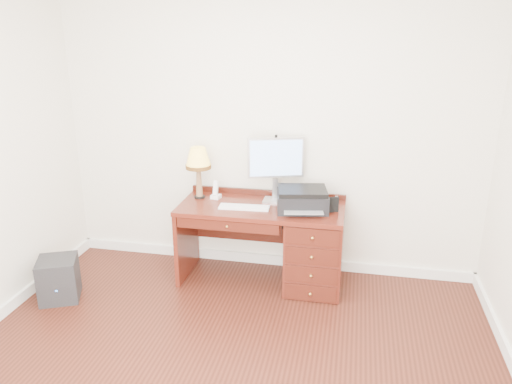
% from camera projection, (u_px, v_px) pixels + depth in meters
% --- Properties ---
extents(ground, '(4.00, 4.00, 0.00)m').
position_uv_depth(ground, '(223.00, 375.00, 3.48)').
color(ground, black).
rests_on(ground, ground).
extents(room_shell, '(4.00, 4.00, 4.00)m').
position_uv_depth(room_shell, '(243.00, 319.00, 4.05)').
color(room_shell, silver).
rests_on(room_shell, ground).
extents(desk, '(1.50, 0.67, 0.75)m').
position_uv_depth(desk, '(296.00, 242.00, 4.59)').
color(desk, '#571C12').
rests_on(desk, ground).
extents(monitor, '(0.51, 0.25, 0.60)m').
position_uv_depth(monitor, '(277.00, 161.00, 4.56)').
color(monitor, silver).
rests_on(monitor, desk).
extents(keyboard, '(0.46, 0.16, 0.02)m').
position_uv_depth(keyboard, '(244.00, 207.00, 4.48)').
color(keyboard, white).
rests_on(keyboard, desk).
extents(mouse_pad, '(0.20, 0.20, 0.04)m').
position_uv_depth(mouse_pad, '(293.00, 210.00, 4.39)').
color(mouse_pad, black).
rests_on(mouse_pad, desk).
extents(printer, '(0.50, 0.42, 0.20)m').
position_uv_depth(printer, '(302.00, 199.00, 4.41)').
color(printer, black).
rests_on(printer, desk).
extents(leg_lamp, '(0.24, 0.24, 0.49)m').
position_uv_depth(leg_lamp, '(198.00, 161.00, 4.63)').
color(leg_lamp, black).
rests_on(leg_lamp, desk).
extents(phone, '(0.10, 0.10, 0.17)m').
position_uv_depth(phone, '(216.00, 193.00, 4.71)').
color(phone, white).
rests_on(phone, desk).
extents(pen_cup, '(0.07, 0.07, 0.09)m').
position_uv_depth(pen_cup, '(292.00, 196.00, 4.65)').
color(pen_cup, black).
rests_on(pen_cup, desk).
extents(chair, '(0.55, 0.56, 0.89)m').
position_uv_depth(chair, '(309.00, 230.00, 4.55)').
color(chair, black).
rests_on(chair, ground).
extents(equipment_box, '(0.43, 0.43, 0.38)m').
position_uv_depth(equipment_box, '(59.00, 279.00, 4.39)').
color(equipment_box, black).
rests_on(equipment_box, ground).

